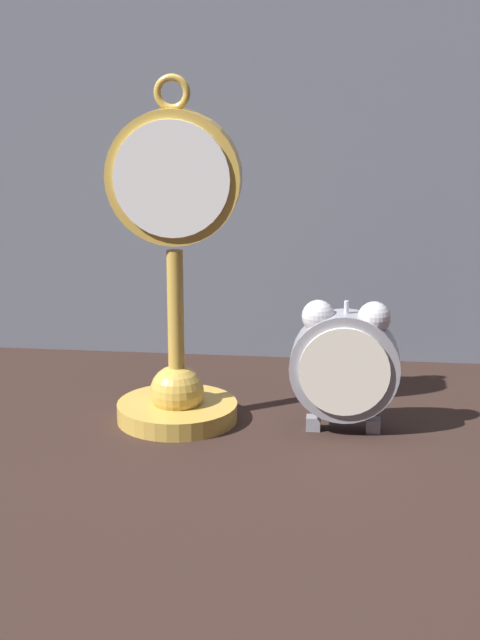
# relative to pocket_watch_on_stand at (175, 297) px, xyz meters

# --- Properties ---
(ground_plane) EXTENTS (4.00, 4.00, 0.00)m
(ground_plane) POSITION_rel_pocket_watch_on_stand_xyz_m (0.06, -0.13, -0.11)
(ground_plane) COLOR black
(fabric_backdrop_drape) EXTENTS (1.73, 0.01, 0.69)m
(fabric_backdrop_drape) POSITION_rel_pocket_watch_on_stand_xyz_m (0.06, 0.20, 0.24)
(fabric_backdrop_drape) COLOR slate
(fabric_backdrop_drape) RESTS_ON ground_plane
(pocket_watch_on_stand) EXTENTS (0.11, 0.10, 0.29)m
(pocket_watch_on_stand) POSITION_rel_pocket_watch_on_stand_xyz_m (0.00, 0.00, 0.00)
(pocket_watch_on_stand) COLOR gold
(pocket_watch_on_stand) RESTS_ON ground_plane
(alarm_clock_twin_bell) EXTENTS (0.09, 0.03, 0.11)m
(alarm_clock_twin_bell) POSITION_rel_pocket_watch_on_stand_xyz_m (0.14, -0.01, -0.05)
(alarm_clock_twin_bell) COLOR gray
(alarm_clock_twin_bell) RESTS_ON ground_plane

